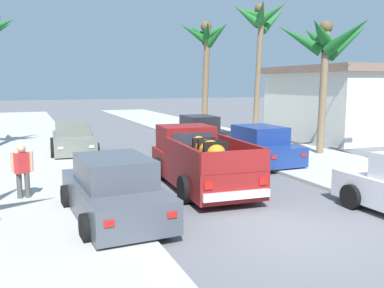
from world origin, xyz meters
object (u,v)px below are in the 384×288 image
at_px(car_right_mid, 114,191).
at_px(pedestrian, 22,169).
at_px(palm_tree_right_fore, 206,43).
at_px(car_left_mid, 73,138).
at_px(palm_tree_left_mid, 326,44).
at_px(pickup_truck, 199,161).
at_px(car_left_far, 258,146).
at_px(roadside_house, 365,101).
at_px(palm_tree_left_back, 260,26).
at_px(car_left_near, 199,131).

distance_m(car_right_mid, pedestrian, 3.14).
height_order(palm_tree_right_fore, pedestrian, palm_tree_right_fore).
distance_m(car_left_mid, palm_tree_left_mid, 12.01).
height_order(pickup_truck, car_left_mid, pickup_truck).
height_order(car_right_mid, pedestrian, pedestrian).
bearing_deg(palm_tree_right_fore, pedestrian, -127.99).
height_order(car_left_far, palm_tree_right_fore, palm_tree_right_fore).
bearing_deg(car_right_mid, roadside_house, 30.38).
height_order(car_left_mid, palm_tree_left_back, palm_tree_left_back).
relative_size(car_right_mid, roadside_house, 0.43).
bearing_deg(car_right_mid, car_left_far, 35.49).
height_order(car_right_mid, palm_tree_right_fore, palm_tree_right_fore).
xyz_separation_m(car_right_mid, palm_tree_left_mid, (10.39, 5.40, 4.17)).
xyz_separation_m(car_left_near, palm_tree_left_mid, (3.69, -5.34, 4.17)).
xyz_separation_m(car_left_far, palm_tree_left_back, (4.21, 7.11, 5.81)).
distance_m(car_right_mid, palm_tree_left_back, 17.31).
bearing_deg(palm_tree_left_back, car_right_mid, -132.66).
height_order(roadside_house, pedestrian, roadside_house).
height_order(car_left_far, palm_tree_left_back, palm_tree_left_back).
bearing_deg(pickup_truck, pedestrian, 177.60).
distance_m(palm_tree_right_fore, palm_tree_left_back, 6.41).
distance_m(pickup_truck, car_right_mid, 3.83).
height_order(pickup_truck, palm_tree_left_back, palm_tree_left_back).
bearing_deg(pedestrian, car_left_far, 15.58).
bearing_deg(palm_tree_left_back, palm_tree_left_mid, -95.74).
xyz_separation_m(car_left_near, car_left_far, (0.15, -5.85, 0.00)).
bearing_deg(car_left_far, palm_tree_left_mid, 8.33).
xyz_separation_m(car_left_near, palm_tree_left_back, (4.35, 1.26, 5.81)).
bearing_deg(car_right_mid, car_left_near, 58.04).
distance_m(car_left_near, car_left_mid, 6.54).
relative_size(palm_tree_left_mid, palm_tree_left_back, 0.76).
height_order(car_left_near, roadside_house, roadside_house).
bearing_deg(car_left_far, roadside_house, 26.82).
height_order(palm_tree_right_fore, palm_tree_left_mid, palm_tree_right_fore).
distance_m(car_left_near, palm_tree_left_back, 7.37).
distance_m(car_left_mid, roadside_house, 17.47).
height_order(pickup_truck, pedestrian, pickup_truck).
relative_size(pickup_truck, roadside_house, 0.52).
bearing_deg(pedestrian, car_right_mid, -50.54).
relative_size(palm_tree_right_fore, palm_tree_left_back, 0.97).
distance_m(palm_tree_right_fore, pedestrian, 20.85).
bearing_deg(palm_tree_left_back, pickup_truck, -128.98).
xyz_separation_m(pickup_truck, car_left_near, (3.57, 8.53, -0.10)).
xyz_separation_m(car_left_mid, car_left_far, (6.66, -5.27, 0.00)).
bearing_deg(car_left_mid, palm_tree_left_mid, -24.97).
distance_m(car_left_far, palm_tree_left_back, 10.10).
height_order(pickup_truck, palm_tree_right_fore, palm_tree_right_fore).
bearing_deg(car_right_mid, pedestrian, 129.46).
relative_size(pickup_truck, car_left_near, 1.23).
bearing_deg(car_left_far, pickup_truck, -144.21).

